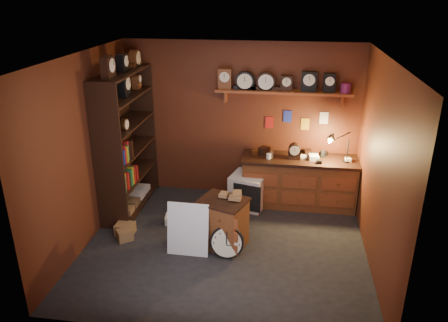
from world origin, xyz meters
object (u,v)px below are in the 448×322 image
shelving_unit (125,137)px  big_round_clock (227,242)px  low_cabinet (223,221)px  workbench (299,179)px

shelving_unit → big_round_clock: bearing=-34.2°
shelving_unit → low_cabinet: bearing=-29.2°
shelving_unit → low_cabinet: shelving_unit is taller
workbench → big_round_clock: bearing=-119.3°
workbench → low_cabinet: bearing=-126.3°
workbench → low_cabinet: (-1.08, -1.48, -0.07)m
workbench → low_cabinet: 1.83m
shelving_unit → workbench: shelving_unit is taller
low_cabinet → workbench: bearing=73.6°
low_cabinet → big_round_clock: (0.10, -0.28, -0.17)m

